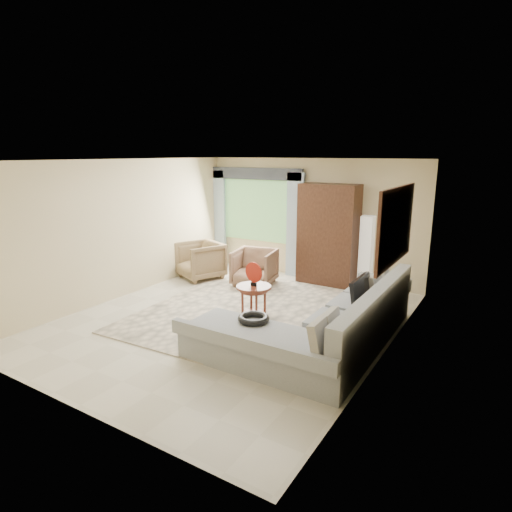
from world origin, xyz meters
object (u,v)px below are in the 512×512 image
Objects in this scene: coffee_table at (254,302)px; floor_lamp at (366,253)px; tv_screen at (361,293)px; armchair_right at (254,267)px; potted_plant at (216,259)px; armchair_left at (200,260)px; armoire at (328,235)px; sectional_sofa at (329,330)px.

floor_lamp reaches higher than coffee_table.
tv_screen is 3.13m from armchair_right.
tv_screen reaches higher than potted_plant.
armchair_left is 0.42× the size of armoire.
tv_screen is at bearing -39.34° from armchair_right.
armchair_right is 0.40× the size of armoire.
armoire reaches higher than coffee_table.
armchair_left is at bearing -84.15° from potted_plant.
tv_screen reaches higher than sectional_sofa.
tv_screen reaches higher than armchair_right.
floor_lamp is at bearing 42.51° from armchair_left.
armoire reaches higher than potted_plant.
floor_lamp reaches higher than armchair_right.
floor_lamp is at bearing 67.56° from coffee_table.
floor_lamp is at bearing 13.83° from armchair_right.
floor_lamp is (-0.70, 2.42, 0.03)m from tv_screen.
tv_screen is at bearing 63.52° from sectional_sofa.
tv_screen is at bearing -57.58° from armoire.
armoire is (-1.23, 2.90, 0.77)m from sectional_sofa.
floor_lamp is at bearing 106.12° from tv_screen.
tv_screen is 2.82m from armoire.
armchair_left is 0.66m from potted_plant.
coffee_table is at bearing -69.77° from armchair_right.
coffee_table is 2.81m from floor_lamp.
armchair_right is at bearing 141.18° from sectional_sofa.
tv_screen is at bearing -73.88° from floor_lamp.
potted_plant is at bearing -170.25° from armoire.
armoire is at bearing -175.71° from floor_lamp.
tv_screen is at bearing 4.70° from coffee_table.
armchair_right is 1.43m from potted_plant.
armoire is at bearing 122.42° from tv_screen.
potted_plant is at bearing 119.25° from armchair_left.
sectional_sofa is at bearing -14.67° from coffee_table.
coffee_table is at bearing -41.38° from potted_plant.
tv_screen is 1.26× the size of potted_plant.
coffee_table is (-1.76, -0.14, -0.42)m from tv_screen.
armoire reaches higher than sectional_sofa.
potted_plant is (-3.83, 2.45, 0.01)m from sectional_sofa.
coffee_table is 0.65× the size of armchair_left.
armchair_left is 0.59× the size of floor_lamp.
tv_screen is 0.35× the size of armoire.
tv_screen reaches higher than coffee_table.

